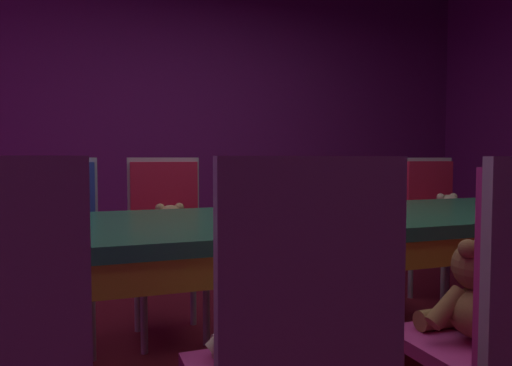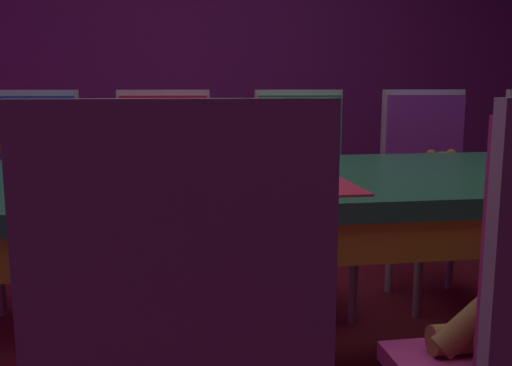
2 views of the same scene
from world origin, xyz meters
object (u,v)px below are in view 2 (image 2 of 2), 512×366
at_px(teddy_left_1, 23,189).
at_px(chair_left_2, 166,179).
at_px(banquet_table, 277,201).
at_px(teddy_left_4, 442,183).
at_px(chair_right_2, 181,365).
at_px(teddy_right_2, 178,328).
at_px(chair_left_1, 31,183).
at_px(chair_left_3, 302,176).
at_px(teddy_left_2, 166,189).
at_px(chair_left_4, 428,172).
at_px(teddy_left_3, 310,183).

relative_size(teddy_left_1, chair_left_2, 0.34).
distance_m(banquet_table, teddy_left_4, 1.16).
distance_m(chair_right_2, teddy_right_2, 0.15).
bearing_deg(chair_left_2, chair_left_1, -90.07).
xyz_separation_m(teddy_left_1, chair_right_2, (1.59, 0.57, 0.00)).
bearing_deg(chair_left_3, teddy_left_2, -77.88).
height_order(chair_left_2, chair_left_4, same).
bearing_deg(teddy_left_1, chair_left_3, 96.47).
relative_size(chair_left_2, chair_right_2, 1.00).
relative_size(teddy_left_1, chair_left_3, 0.34).
distance_m(teddy_left_2, teddy_left_3, 0.61).
bearing_deg(teddy_left_4, chair_left_2, -96.60).
xyz_separation_m(chair_left_2, chair_left_4, (0.00, 1.23, 0.00)).
bearing_deg(chair_left_1, chair_left_3, 89.40).
bearing_deg(teddy_left_4, teddy_left_2, -89.95).
relative_size(teddy_left_1, chair_right_2, 0.34).
xyz_separation_m(chair_left_3, teddy_left_4, (0.13, 0.62, -0.03)).
relative_size(banquet_table, chair_left_4, 3.80).
bearing_deg(chair_left_1, teddy_left_3, 82.40).
height_order(chair_left_3, teddy_left_3, chair_left_3).
relative_size(chair_left_1, teddy_left_4, 3.57).
distance_m(teddy_left_3, teddy_left_4, 0.62).
xyz_separation_m(teddy_left_1, chair_left_2, (-0.15, 0.57, 0.00)).
distance_m(teddy_left_2, chair_left_3, 0.63).
bearing_deg(chair_left_1, teddy_left_2, 75.75).
distance_m(chair_left_1, teddy_right_2, 1.69).
xyz_separation_m(banquet_table, chair_left_3, (-0.86, 0.29, -0.06)).
relative_size(teddy_left_3, teddy_left_4, 1.17).
relative_size(teddy_left_3, teddy_right_2, 0.98).
xyz_separation_m(teddy_left_3, teddy_left_4, (-0.01, 0.62, -0.02)).
relative_size(teddy_left_2, chair_left_4, 0.30).
bearing_deg(chair_left_4, chair_left_1, -90.03).
distance_m(chair_left_2, teddy_right_2, 1.59).
relative_size(banquet_table, chair_left_3, 3.80).
height_order(teddy_left_1, teddy_left_4, teddy_left_1).
bearing_deg(chair_left_1, teddy_left_4, 85.45).
relative_size(teddy_left_1, teddy_left_2, 1.14).
bearing_deg(chair_right_2, teddy_left_2, 0.18).
bearing_deg(teddy_right_2, teddy_left_3, -22.93).
distance_m(teddy_left_2, chair_right_2, 1.60).
xyz_separation_m(chair_left_3, teddy_left_3, (0.15, 0.00, -0.01)).
bearing_deg(banquet_table, teddy_left_1, -129.02).
distance_m(banquet_table, teddy_left_1, 1.15).
xyz_separation_m(teddy_left_2, chair_left_4, (-0.14, 1.23, 0.02)).
height_order(teddy_left_1, teddy_left_3, teddy_left_1).
bearing_deg(teddy_left_1, chair_left_4, 94.62).
xyz_separation_m(teddy_left_1, chair_left_4, (-0.15, 1.80, 0.00)).
distance_m(teddy_left_1, chair_left_2, 0.59).
bearing_deg(chair_left_1, chair_left_2, 89.93).
distance_m(banquet_table, chair_left_2, 0.93).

